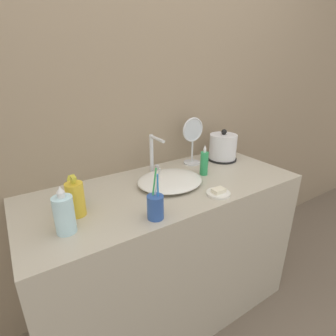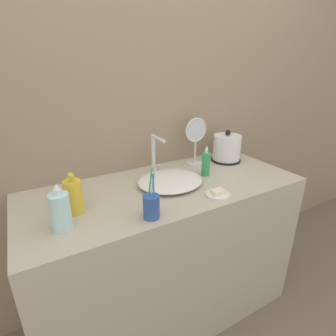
# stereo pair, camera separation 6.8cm
# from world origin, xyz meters

# --- Properties ---
(wall_back) EXTENTS (6.00, 0.04, 2.60)m
(wall_back) POSITION_xyz_m (0.00, 0.64, 1.30)
(wall_back) COLOR gray
(wall_back) RESTS_ON ground_plane
(vanity_counter) EXTENTS (1.46, 0.62, 0.87)m
(vanity_counter) POSITION_xyz_m (0.00, 0.31, 0.44)
(vanity_counter) COLOR #B7AD99
(vanity_counter) RESTS_ON ground_plane
(sink_basin) EXTENTS (0.35, 0.31, 0.04)m
(sink_basin) POSITION_xyz_m (0.03, 0.32, 0.89)
(sink_basin) COLOR silver
(sink_basin) RESTS_ON vanity_counter
(faucet) EXTENTS (0.06, 0.14, 0.23)m
(faucet) POSITION_xyz_m (0.03, 0.49, 1.00)
(faucet) COLOR silver
(faucet) RESTS_ON vanity_counter
(electric_kettle) EXTENTS (0.19, 0.19, 0.21)m
(electric_kettle) POSITION_xyz_m (0.53, 0.45, 0.95)
(electric_kettle) COLOR black
(electric_kettle) RESTS_ON vanity_counter
(toothbrush_cup) EXTENTS (0.07, 0.07, 0.22)m
(toothbrush_cup) POSITION_xyz_m (-0.20, 0.08, 0.93)
(toothbrush_cup) COLOR #2D519E
(toothbrush_cup) RESTS_ON vanity_counter
(lotion_bottle) EXTENTS (0.07, 0.07, 0.18)m
(lotion_bottle) POSITION_xyz_m (-0.47, 0.28, 0.95)
(lotion_bottle) COLOR gold
(lotion_bottle) RESTS_ON vanity_counter
(shampoo_bottle) EXTENTS (0.05, 0.05, 0.18)m
(shampoo_bottle) POSITION_xyz_m (0.26, 0.32, 0.94)
(shampoo_bottle) COLOR #2D9956
(shampoo_bottle) RESTS_ON vanity_counter
(mouthwash_bottle) EXTENTS (0.08, 0.08, 0.19)m
(mouthwash_bottle) POSITION_xyz_m (-0.54, 0.18, 0.95)
(mouthwash_bottle) COLOR silver
(mouthwash_bottle) RESTS_ON vanity_counter
(hand_cream_bottle) EXTENTS (0.05, 0.05, 0.15)m
(hand_cream_bottle) POSITION_xyz_m (-0.47, 0.38, 0.93)
(hand_cream_bottle) COLOR #2D9956
(hand_cream_bottle) RESTS_ON vanity_counter
(soap_dish) EXTENTS (0.12, 0.12, 0.03)m
(soap_dish) POSITION_xyz_m (0.16, 0.09, 0.88)
(soap_dish) COLOR silver
(soap_dish) RESTS_ON vanity_counter
(vanity_mirror) EXTENTS (0.15, 0.11, 0.30)m
(vanity_mirror) POSITION_xyz_m (0.32, 0.50, 1.04)
(vanity_mirror) COLOR silver
(vanity_mirror) RESTS_ON vanity_counter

